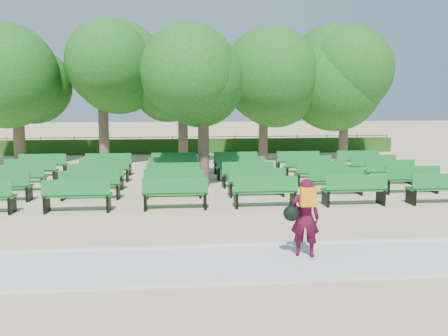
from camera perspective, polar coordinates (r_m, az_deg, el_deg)
name	(u,v)px	position (r m, az deg, el deg)	size (l,w,h in m)	color
ground	(202,196)	(17.36, -2.57, -3.19)	(120.00, 120.00, 0.00)	tan
paving	(223,264)	(10.20, -0.10, -10.90)	(30.00, 2.20, 0.06)	silver
curb	(218,246)	(11.29, -0.70, -8.94)	(30.00, 0.12, 0.10)	silver
hedge	(188,146)	(31.16, -4.08, 2.50)	(26.00, 0.70, 0.90)	#214D13
fence	(188,153)	(31.60, -4.10, 1.76)	(26.00, 0.10, 1.02)	black
tree_line	(191,161)	(27.23, -3.80, 0.79)	(21.80, 6.80, 7.04)	#1E621B
bench_array	(211,185)	(18.92, -1.52, -1.96)	(2.02, 0.78, 1.25)	#137028
tree_among	(203,83)	(18.83, -2.40, 9.63)	(4.14, 4.14, 5.79)	brown
person	(304,216)	(10.49, 9.13, -5.48)	(0.82, 0.57, 1.64)	#470A23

